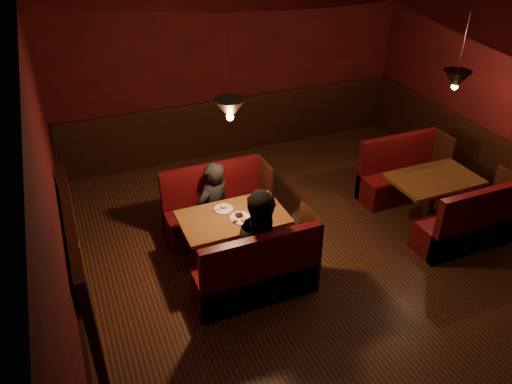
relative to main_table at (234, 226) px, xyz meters
name	(u,v)px	position (x,y,z in m)	size (l,w,h in m)	color
room	(319,198)	(0.83, -0.55, 0.52)	(6.02, 7.02, 2.92)	#341C12
main_table	(234,226)	(0.00, 0.00, 0.00)	(1.27, 0.77, 0.89)	#503314
main_bench_far	(217,211)	(0.01, 0.72, -0.22)	(1.40, 0.50, 0.96)	#460F0F
main_bench_near	(258,277)	(0.01, -0.72, -0.22)	(1.40, 0.50, 0.96)	#460F0F
second_table	(433,189)	(2.86, -0.18, -0.03)	(1.19, 0.76, 0.67)	#503314
second_bench_far	(400,177)	(2.89, 0.54, -0.23)	(1.32, 0.49, 0.94)	#460F0F
second_bench_near	(468,227)	(2.89, -0.89, -0.23)	(1.32, 0.49, 0.94)	#460F0F
diner_a	(213,189)	(-0.06, 0.62, 0.20)	(0.53, 0.35, 1.45)	black
diner_b	(265,231)	(0.13, -0.61, 0.30)	(0.81, 0.63, 1.66)	black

